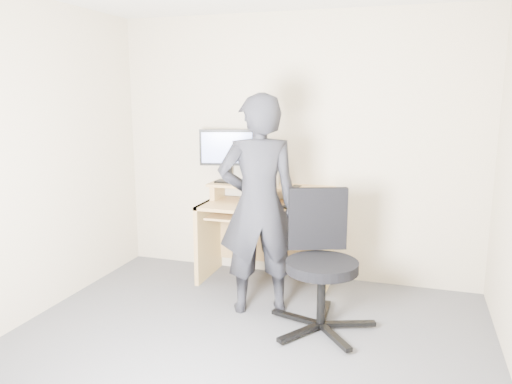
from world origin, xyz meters
The scene contains 13 objects.
ground centered at (0.00, 0.00, 0.00)m, with size 3.50×3.50×0.00m, color #5A5A5F.
back_wall centered at (0.00, 1.75, 1.25)m, with size 3.50×0.02×2.50m, color beige.
desk centered at (-0.20, 1.53, 0.55)m, with size 1.20×0.60×0.91m.
monitor centered at (-0.64, 1.62, 1.22)m, with size 0.53×0.18×0.51m.
external_drive centered at (-0.29, 1.64, 1.01)m, with size 0.07×0.13×0.20m, color black.
travel_mug centered at (-0.16, 1.62, 1.01)m, with size 0.08×0.08×0.19m, color silver.
smartphone centered at (0.05, 1.57, 0.92)m, with size 0.07×0.13×0.01m, color black.
charger centered at (-0.41, 1.52, 0.93)m, with size 0.04×0.04×0.04m, color black.
headphones centered at (-0.47, 1.68, 0.92)m, with size 0.16×0.16×0.02m, color silver.
keyboard centered at (-0.20, 1.36, 0.67)m, with size 0.46×0.18×0.03m, color black.
mouse centered at (0.03, 1.35, 0.77)m, with size 0.10×0.06×0.04m, color black.
office_chair centered at (0.45, 0.71, 0.56)m, with size 0.82×0.79×1.03m.
person centered at (-0.08, 0.84, 0.89)m, with size 0.65×0.42×1.77m, color black.
Camera 1 is at (1.08, -2.87, 1.77)m, focal length 35.00 mm.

